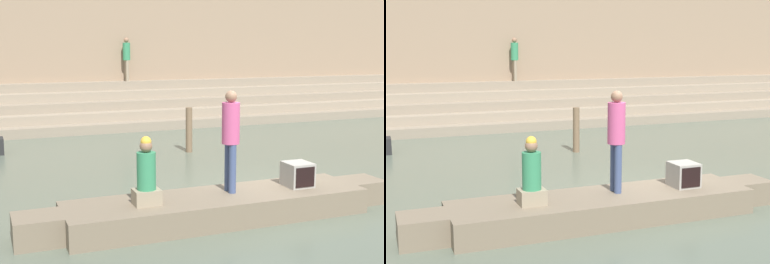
# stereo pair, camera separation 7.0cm
# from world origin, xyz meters

# --- Properties ---
(ground_plane) EXTENTS (120.00, 120.00, 0.00)m
(ground_plane) POSITION_xyz_m (0.00, 0.00, 0.00)
(ground_plane) COLOR #566051
(ghat_steps) EXTENTS (36.00, 2.87, 1.57)m
(ghat_steps) POSITION_xyz_m (0.00, 10.43, 0.58)
(ghat_steps) COLOR gray
(ghat_steps) RESTS_ON ground
(back_wall) EXTENTS (34.20, 1.28, 6.05)m
(back_wall) POSITION_xyz_m (0.00, 12.08, 3.00)
(back_wall) COLOR #937A60
(back_wall) RESTS_ON ground
(rowboat_main) EXTENTS (6.67, 1.41, 0.43)m
(rowboat_main) POSITION_xyz_m (-1.44, -0.89, 0.23)
(rowboat_main) COLOR #756651
(rowboat_main) RESTS_ON ground
(person_standing) EXTENTS (0.30, 0.30, 1.75)m
(person_standing) POSITION_xyz_m (-1.16, -0.77, 1.46)
(person_standing) COLOR #3D4C75
(person_standing) RESTS_ON rowboat_main
(person_rowing) EXTENTS (0.42, 0.33, 1.10)m
(person_rowing) POSITION_xyz_m (-2.72, -0.95, 0.89)
(person_rowing) COLOR gray
(person_rowing) RESTS_ON rowboat_main
(tv_set) EXTENTS (0.46, 0.49, 0.43)m
(tv_set) POSITION_xyz_m (0.13, -0.88, 0.65)
(tv_set) COLOR #9E998E
(tv_set) RESTS_ON rowboat_main
(mooring_post) EXTENTS (0.18, 0.18, 1.25)m
(mooring_post) POSITION_xyz_m (0.24, 4.74, 0.62)
(mooring_post) COLOR brown
(mooring_post) RESTS_ON ground
(person_on_steps) EXTENTS (0.28, 0.28, 1.65)m
(person_on_steps) POSITION_xyz_m (0.22, 11.20, 2.54)
(person_on_steps) COLOR gray
(person_on_steps) RESTS_ON ghat_steps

